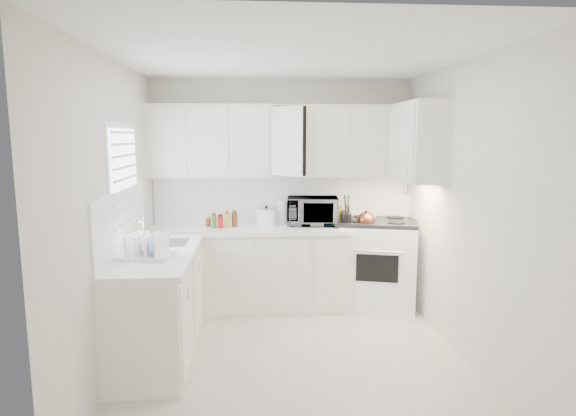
{
  "coord_description": "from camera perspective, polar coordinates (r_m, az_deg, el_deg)",
  "views": [
    {
      "loc": [
        -0.34,
        -4.02,
        1.97
      ],
      "look_at": [
        0.0,
        0.7,
        1.25
      ],
      "focal_mm": 30.08,
      "sensor_mm": 36.0,
      "label": 1
    }
  ],
  "objects": [
    {
      "name": "floor",
      "position": [
        4.49,
        0.68,
        -17.37
      ],
      "size": [
        3.2,
        3.2,
        0.0
      ],
      "primitive_type": "plane",
      "color": "beige",
      "rests_on": "ground"
    },
    {
      "name": "ceiling",
      "position": [
        4.09,
        0.74,
        17.52
      ],
      "size": [
        3.2,
        3.2,
        0.0
      ],
      "primitive_type": "plane",
      "rotation": [
        3.14,
        0.0,
        0.0
      ],
      "color": "white",
      "rests_on": "ground"
    },
    {
      "name": "wall_back",
      "position": [
        5.67,
        -0.66,
        1.86
      ],
      "size": [
        3.0,
        0.0,
        3.0
      ],
      "primitive_type": "plane",
      "rotation": [
        1.57,
        0.0,
        0.0
      ],
      "color": "silver",
      "rests_on": "ground"
    },
    {
      "name": "wall_front",
      "position": [
        2.54,
        3.78,
        -6.67
      ],
      "size": [
        3.0,
        0.0,
        3.0
      ],
      "primitive_type": "plane",
      "rotation": [
        -1.57,
        0.0,
        0.0
      ],
      "color": "silver",
      "rests_on": "ground"
    },
    {
      "name": "wall_left",
      "position": [
        4.24,
        -19.94,
        -0.97
      ],
      "size": [
        0.0,
        3.2,
        3.2
      ],
      "primitive_type": "plane",
      "rotation": [
        1.57,
        0.0,
        1.57
      ],
      "color": "silver",
      "rests_on": "ground"
    },
    {
      "name": "wall_right",
      "position": [
        4.47,
        20.22,
        -0.5
      ],
      "size": [
        0.0,
        3.2,
        3.2
      ],
      "primitive_type": "plane",
      "rotation": [
        1.57,
        0.0,
        -1.57
      ],
      "color": "silver",
      "rests_on": "ground"
    },
    {
      "name": "window_blinds",
      "position": [
        4.54,
        -18.67,
        2.88
      ],
      "size": [
        0.06,
        0.96,
        1.06
      ],
      "primitive_type": null,
      "color": "white",
      "rests_on": "wall_left"
    },
    {
      "name": "lower_cabinets_back",
      "position": [
        5.53,
        -4.52,
        -7.32
      ],
      "size": [
        2.22,
        0.6,
        0.9
      ],
      "primitive_type": null,
      "color": "silver",
      "rests_on": "floor"
    },
    {
      "name": "lower_cabinets_left",
      "position": [
        4.57,
        -15.01,
        -11.09
      ],
      "size": [
        0.6,
        1.6,
        0.9
      ],
      "primitive_type": null,
      "color": "silver",
      "rests_on": "floor"
    },
    {
      "name": "countertop_back",
      "position": [
        5.41,
        -4.58,
        -2.51
      ],
      "size": [
        2.24,
        0.64,
        0.05
      ],
      "primitive_type": "cube",
      "color": "silver",
      "rests_on": "lower_cabinets_back"
    },
    {
      "name": "countertop_left",
      "position": [
        4.43,
        -15.12,
        -5.3
      ],
      "size": [
        0.64,
        1.62,
        0.05
      ],
      "primitive_type": "cube",
      "color": "silver",
      "rests_on": "lower_cabinets_left"
    },
    {
      "name": "backsplash_back",
      "position": [
        5.67,
        -0.65,
        1.1
      ],
      "size": [
        2.98,
        0.02,
        0.55
      ],
      "primitive_type": "cube",
      "color": "white",
      "rests_on": "wall_back"
    },
    {
      "name": "backsplash_left",
      "position": [
        4.44,
        -19.07,
        -1.49
      ],
      "size": [
        0.02,
        1.6,
        0.55
      ],
      "primitive_type": "cube",
      "color": "white",
      "rests_on": "wall_left"
    },
    {
      "name": "upper_cabinets_back",
      "position": [
        5.49,
        -0.56,
        3.73
      ],
      "size": [
        3.0,
        0.33,
        0.8
      ],
      "primitive_type": null,
      "color": "silver",
      "rests_on": "wall_back"
    },
    {
      "name": "upper_cabinets_right",
      "position": [
        5.15,
        14.92,
        3.11
      ],
      "size": [
        0.33,
        0.9,
        0.8
      ],
      "primitive_type": null,
      "color": "silver",
      "rests_on": "wall_right"
    },
    {
      "name": "sink",
      "position": [
        4.74,
        -14.39,
        -2.58
      ],
      "size": [
        0.42,
        0.38,
        0.3
      ],
      "primitive_type": null,
      "color": "gray",
      "rests_on": "countertop_left"
    },
    {
      "name": "stove",
      "position": [
        5.66,
        10.52,
        -5.03
      ],
      "size": [
        0.99,
        0.88,
        1.29
      ],
      "primitive_type": null,
      "rotation": [
        0.0,
        0.0,
        -0.26
      ],
      "color": "white",
      "rests_on": "floor"
    },
    {
      "name": "tea_kettle",
      "position": [
        5.38,
        9.21,
        -1.31
      ],
      "size": [
        0.24,
        0.21,
        0.22
      ],
      "primitive_type": null,
      "rotation": [
        0.0,
        0.0,
        -0.03
      ],
      "color": "maroon",
      "rests_on": "stove"
    },
    {
      "name": "frying_pan",
      "position": [
        5.79,
        11.93,
        -1.52
      ],
      "size": [
        0.32,
        0.5,
        0.04
      ],
      "primitive_type": null,
      "rotation": [
        0.0,
        0.0,
        -0.07
      ],
      "color": "black",
      "rests_on": "stove"
    },
    {
      "name": "microwave",
      "position": [
        5.51,
        2.92,
        0.0
      ],
      "size": [
        0.6,
        0.37,
        0.39
      ],
      "primitive_type": "imported",
      "rotation": [
        0.0,
        0.0,
        -0.1
      ],
      "color": "gray",
      "rests_on": "countertop_back"
    },
    {
      "name": "rice_cooker",
      "position": [
        5.48,
        -2.58,
        -0.9
      ],
      "size": [
        0.29,
        0.29,
        0.23
      ],
      "primitive_type": null,
      "rotation": [
        0.0,
        0.0,
        0.32
      ],
      "color": "white",
      "rests_on": "countertop_back"
    },
    {
      "name": "paper_towel",
      "position": [
        5.56,
        -0.67,
        -0.52
      ],
      "size": [
        0.12,
        0.12,
        0.27
      ],
      "primitive_type": "cylinder",
      "color": "white",
      "rests_on": "countertop_back"
    },
    {
      "name": "utensil_crock",
      "position": [
        5.34,
        6.93,
        -0.36
      ],
      "size": [
        0.16,
        0.16,
        0.38
      ],
      "primitive_type": null,
      "rotation": [
        0.0,
        0.0,
        -0.27
      ],
      "color": "black",
      "rests_on": "countertop_back"
    },
    {
      "name": "dish_rack",
      "position": [
        4.21,
        -16.43,
        -4.1
      ],
      "size": [
        0.48,
        0.4,
        0.23
      ],
      "primitive_type": null,
      "rotation": [
        0.0,
        0.0,
        -0.21
      ],
      "color": "white",
      "rests_on": "countertop_left"
    },
    {
      "name": "spice_left_0",
      "position": [
        5.55,
        -9.34,
        -1.38
      ],
      "size": [
        0.06,
        0.06,
        0.13
      ],
      "primitive_type": "cylinder",
      "color": "brown",
      "rests_on": "countertop_back"
    },
    {
      "name": "spice_left_1",
      "position": [
        5.45,
        -8.63,
        -1.54
      ],
      "size": [
        0.06,
        0.06,
        0.13
      ],
      "primitive_type": "cylinder",
      "color": "#396E24",
      "rests_on": "countertop_back"
    },
    {
      "name": "spice_left_2",
      "position": [
        5.54,
        -7.79,
        -1.37
      ],
      "size": [
        0.06,
        0.06,
        0.13
      ],
      "primitive_type": "cylinder",
      "color": "#A61616",
      "rests_on": "countertop_back"
    },
    {
      "name": "spice_left_3",
      "position": [
        5.44,
        -7.06,
        -1.52
      ],
      "size": [
        0.06,
        0.06,
        0.13
      ],
      "primitive_type": "cylinder",
      "color": "gold",
      "rests_on": "countertop_back"
    },
    {
      "name": "spice_left_4",
      "position": [
        5.53,
        -6.24,
        -1.35
      ],
      "size": [
        0.06,
        0.06,
        0.13
      ],
      "primitive_type": "cylinder",
      "color": "#563318",
      "rests_on": "countertop_back"
    },
    {
      "name": "sauce_right_0",
      "position": [
        5.64,
        5.33,
        -0.84
      ],
      "size": [
        0.06,
        0.06,
        0.19
      ],
      "primitive_type": "cylinder",
      "color": "#A61616",
      "rests_on": "countertop_back"
    },
    {
      "name": "sauce_right_1",
      "position": [
        5.59,
        5.99,
        -0.93
      ],
      "size": [
        0.06,
        0.06,
        0.19
      ],
      "primitive_type": "cylinder",
      "color": "gold",
      "rests_on": "countertop_back"
    },
    {
      "name": "sauce_right_2",
      "position": [
        5.65,
        6.43,
        -0.83
      ],
      "size": [
        0.06,
        0.06,
        0.19
      ],
      "primitive_type": "cylinder",
      "color": "#563318",
      "rests_on": "countertop_back"
    },
    {
      "name": "sauce_right_3",
      "position": [
        5.61,
        7.1,
        -0.92
      ],
      "size": [
        0.06,
        0.06,
        0.19
      ],
      "primitive_type": "cylinder",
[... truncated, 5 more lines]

